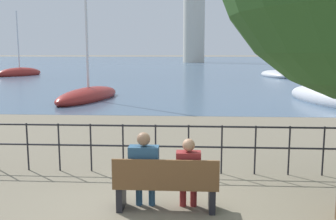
{
  "coord_description": "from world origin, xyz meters",
  "views": [
    {
      "loc": [
        0.38,
        -5.84,
        2.54
      ],
      "look_at": [
        0.0,
        0.5,
        1.58
      ],
      "focal_mm": 40.0,
      "sensor_mm": 36.0,
      "label": 1
    }
  ],
  "objects_px": {
    "sailboat_1": "(20,73)",
    "harbor_lighthouse": "(194,19)",
    "sailboat_0": "(327,98)",
    "seated_person_left": "(144,167)",
    "park_bench": "(166,186)",
    "sailboat_3": "(89,96)",
    "seated_person_right": "(188,171)",
    "sailboat_2": "(275,74)"
  },
  "relations": [
    {
      "from": "seated_person_left",
      "to": "seated_person_right",
      "type": "xyz_separation_m",
      "value": [
        0.72,
        0.01,
        -0.05
      ]
    },
    {
      "from": "seated_person_left",
      "to": "sailboat_0",
      "type": "bearing_deg",
      "value": 60.53
    },
    {
      "from": "park_bench",
      "to": "sailboat_3",
      "type": "height_order",
      "value": "sailboat_3"
    },
    {
      "from": "park_bench",
      "to": "harbor_lighthouse",
      "type": "relative_size",
      "value": 0.07
    },
    {
      "from": "sailboat_1",
      "to": "sailboat_3",
      "type": "relative_size",
      "value": 1.03
    },
    {
      "from": "sailboat_0",
      "to": "sailboat_1",
      "type": "height_order",
      "value": "sailboat_0"
    },
    {
      "from": "sailboat_0",
      "to": "seated_person_left",
      "type": "bearing_deg",
      "value": -130.83
    },
    {
      "from": "seated_person_right",
      "to": "sailboat_2",
      "type": "relative_size",
      "value": 0.12
    },
    {
      "from": "park_bench",
      "to": "sailboat_0",
      "type": "bearing_deg",
      "value": 61.81
    },
    {
      "from": "seated_person_right",
      "to": "sailboat_1",
      "type": "height_order",
      "value": "sailboat_1"
    },
    {
      "from": "harbor_lighthouse",
      "to": "park_bench",
      "type": "bearing_deg",
      "value": -90.68
    },
    {
      "from": "sailboat_0",
      "to": "sailboat_3",
      "type": "bearing_deg",
      "value": 166.03
    },
    {
      "from": "sailboat_1",
      "to": "harbor_lighthouse",
      "type": "bearing_deg",
      "value": 95.81
    },
    {
      "from": "park_bench",
      "to": "sailboat_3",
      "type": "bearing_deg",
      "value": 109.92
    },
    {
      "from": "park_bench",
      "to": "seated_person_left",
      "type": "bearing_deg",
      "value": 168.8
    },
    {
      "from": "park_bench",
      "to": "sailboat_0",
      "type": "relative_size",
      "value": 0.21
    },
    {
      "from": "sailboat_3",
      "to": "sailboat_2",
      "type": "bearing_deg",
      "value": 67.17
    },
    {
      "from": "seated_person_right",
      "to": "sailboat_2",
      "type": "bearing_deg",
      "value": 75.48
    },
    {
      "from": "harbor_lighthouse",
      "to": "sailboat_0",
      "type": "bearing_deg",
      "value": -85.98
    },
    {
      "from": "park_bench",
      "to": "seated_person_right",
      "type": "distance_m",
      "value": 0.44
    },
    {
      "from": "sailboat_0",
      "to": "sailboat_1",
      "type": "xyz_separation_m",
      "value": [
        -26.76,
        22.58,
        0.01
      ]
    },
    {
      "from": "sailboat_0",
      "to": "sailboat_1",
      "type": "bearing_deg",
      "value": 128.48
    },
    {
      "from": "sailboat_1",
      "to": "park_bench",
      "type": "bearing_deg",
      "value": -38.92
    },
    {
      "from": "sailboat_1",
      "to": "sailboat_3",
      "type": "xyz_separation_m",
      "value": [
        14.1,
        -22.0,
        -0.06
      ]
    },
    {
      "from": "sailboat_3",
      "to": "seated_person_left",
      "type": "bearing_deg",
      "value": -59.52
    },
    {
      "from": "sailboat_1",
      "to": "seated_person_right",
      "type": "bearing_deg",
      "value": -38.43
    },
    {
      "from": "seated_person_right",
      "to": "harbor_lighthouse",
      "type": "height_order",
      "value": "harbor_lighthouse"
    },
    {
      "from": "seated_person_right",
      "to": "harbor_lighthouse",
      "type": "relative_size",
      "value": 0.05
    },
    {
      "from": "seated_person_right",
      "to": "park_bench",
      "type": "bearing_deg",
      "value": -167.84
    },
    {
      "from": "seated_person_right",
      "to": "seated_person_left",
      "type": "bearing_deg",
      "value": -179.5
    },
    {
      "from": "harbor_lighthouse",
      "to": "seated_person_right",
      "type": "bearing_deg",
      "value": -90.48
    },
    {
      "from": "park_bench",
      "to": "seated_person_right",
      "type": "height_order",
      "value": "seated_person_right"
    },
    {
      "from": "park_bench",
      "to": "seated_person_right",
      "type": "xyz_separation_m",
      "value": [
        0.36,
        0.08,
        0.23
      ]
    },
    {
      "from": "seated_person_left",
      "to": "sailboat_3",
      "type": "height_order",
      "value": "sailboat_3"
    },
    {
      "from": "seated_person_left",
      "to": "seated_person_right",
      "type": "bearing_deg",
      "value": 0.5
    },
    {
      "from": "park_bench",
      "to": "seated_person_left",
      "type": "relative_size",
      "value": 1.31
    },
    {
      "from": "seated_person_right",
      "to": "sailboat_2",
      "type": "distance_m",
      "value": 37.19
    },
    {
      "from": "park_bench",
      "to": "sailboat_2",
      "type": "xyz_separation_m",
      "value": [
        9.69,
        36.08,
        -0.16
      ]
    },
    {
      "from": "park_bench",
      "to": "sailboat_3",
      "type": "relative_size",
      "value": 0.23
    },
    {
      "from": "sailboat_3",
      "to": "harbor_lighthouse",
      "type": "xyz_separation_m",
      "value": [
        6.45,
        87.86,
        11.84
      ]
    },
    {
      "from": "seated_person_left",
      "to": "sailboat_0",
      "type": "xyz_separation_m",
      "value": [
        7.79,
        13.79,
        -0.42
      ]
    },
    {
      "from": "sailboat_2",
      "to": "sailboat_0",
      "type": "bearing_deg",
      "value": -104.92
    }
  ]
}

